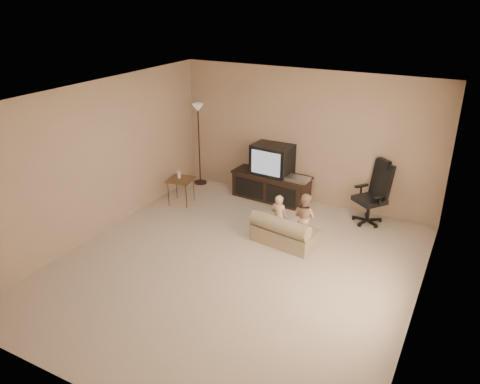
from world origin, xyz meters
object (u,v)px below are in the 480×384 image
Objects in this scene: office_chair at (373,201)px; toddler_left at (279,217)px; tv_stand at (272,177)px; child_sofa at (284,232)px; side_table at (180,180)px; floor_lamp at (198,126)px; toddler_right at (304,217)px.

office_chair reaches higher than toddler_left.
tv_stand is 2.00× the size of toddler_left.
office_chair reaches higher than child_sofa.
floor_lamp is at bearing 102.62° from side_table.
floor_lamp reaches higher than child_sofa.
tv_stand is 1.74m from side_table.
floor_lamp reaches higher than side_table.
office_chair is (1.95, -0.08, -0.05)m from tv_stand.
side_table is 0.84× the size of toddler_right.
floor_lamp is (-0.23, 1.03, 0.75)m from side_table.
tv_stand reaches higher than side_table.
toddler_right is (0.37, 0.18, 0.02)m from toddler_left.
child_sofa is at bearing -31.03° from floor_lamp.
tv_stand is 1.92× the size of toddler_right.
side_table is 0.87× the size of toddler_left.
toddler_left is 0.96× the size of toddler_right.
floor_lamp is at bearing -177.22° from tv_stand.
tv_stand is 1.96m from office_chair.
toddler_right is at bearing 59.12° from child_sofa.
floor_lamp is 3.18m from toddler_right.
toddler_right is (2.56, -0.24, -0.08)m from side_table.
floor_lamp is at bearing -144.72° from office_chair.
toddler_right reaches higher than toddler_left.
toddler_left is 0.41m from toddler_right.
toddler_left is (2.42, -1.44, -0.84)m from floor_lamp.
toddler_left is at bearing -57.56° from tv_stand.
office_chair is at bearing -108.77° from toddler_right.
side_table is at bearing 11.45° from toddler_right.
toddler_left is (-0.14, 0.10, 0.19)m from child_sofa.
floor_lamp is 3.16m from child_sofa.
child_sofa is at bearing -55.06° from tv_stand.
tv_stand is 1.37× the size of office_chair.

